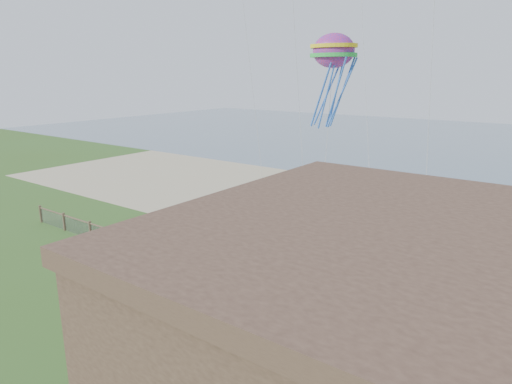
% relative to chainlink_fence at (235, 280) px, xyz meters
% --- Properties ---
extents(ground, '(160.00, 160.00, 0.00)m').
position_rel_chainlink_fence_xyz_m(ground, '(0.00, -6.00, -0.55)').
color(ground, '#3A5F20').
rests_on(ground, ground).
extents(sand_beach, '(72.00, 20.00, 0.02)m').
position_rel_chainlink_fence_xyz_m(sand_beach, '(0.00, 16.00, -0.55)').
color(sand_beach, '#BDAF88').
rests_on(sand_beach, ground).
extents(ocean, '(160.00, 68.00, 0.02)m').
position_rel_chainlink_fence_xyz_m(ocean, '(0.00, 60.00, -0.55)').
color(ocean, slate).
rests_on(ocean, ground).
extents(chainlink_fence, '(36.20, 0.20, 1.25)m').
position_rel_chainlink_fence_xyz_m(chainlink_fence, '(0.00, 0.00, 0.00)').
color(chainlink_fence, brown).
rests_on(chainlink_fence, ground).
extents(octopus_kite, '(3.30, 2.45, 6.46)m').
position_rel_chainlink_fence_xyz_m(octopus_kite, '(-0.67, 10.84, 9.61)').
color(octopus_kite, '#FF2836').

